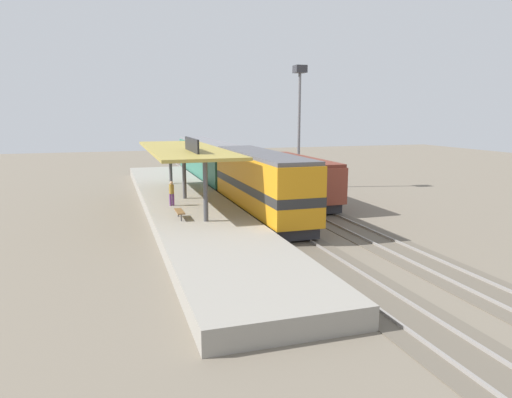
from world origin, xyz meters
TOP-DOWN VIEW (x-y plane):
  - ground_plane at (2.00, 0.00)m, footprint 120.00×120.00m
  - track_near at (0.00, 0.00)m, footprint 3.20×110.00m
  - track_far at (4.60, 0.00)m, footprint 3.20×110.00m
  - platform at (-4.60, 0.00)m, footprint 6.00×44.00m
  - station_canopy at (-4.60, -0.09)m, footprint 5.20×18.00m
  - platform_bench at (-6.00, -6.88)m, footprint 0.44×1.70m
  - locomotive at (0.00, -4.45)m, footprint 2.93×14.43m
  - passenger_carriage_single at (0.00, 13.55)m, footprint 2.90×20.00m
  - freight_car at (4.60, 0.30)m, footprint 2.80×12.00m
  - light_mast at (7.80, 7.61)m, footprint 1.10×1.10m
  - person_waiting at (-5.90, -2.56)m, footprint 0.34×0.34m

SIDE VIEW (x-z plane):
  - ground_plane at x=2.00m, z-range 0.00..0.00m
  - track_near at x=0.00m, z-range -0.05..0.11m
  - track_far at x=4.60m, z-range -0.05..0.11m
  - platform at x=-4.60m, z-range 0.00..0.90m
  - platform_bench at x=-6.00m, z-range 1.09..1.59m
  - person_waiting at x=-5.90m, z-range 1.00..2.71m
  - freight_car at x=4.60m, z-range 0.20..3.74m
  - passenger_carriage_single at x=0.00m, z-range 0.19..4.43m
  - locomotive at x=0.00m, z-range 0.19..4.63m
  - station_canopy at x=-4.60m, z-range 2.18..6.88m
  - light_mast at x=7.80m, z-range 2.55..14.25m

